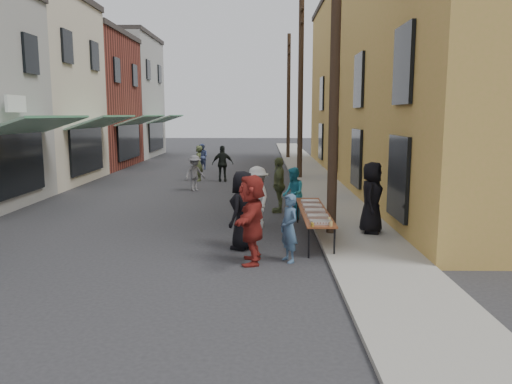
{
  "coord_description": "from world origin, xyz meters",
  "views": [
    {
      "loc": [
        2.47,
        -10.15,
        3.25
      ],
      "look_at": [
        2.28,
        2.35,
        1.3
      ],
      "focal_mm": 35.0,
      "sensor_mm": 36.0,
      "label": 1
    }
  ],
  "objects_px": {
    "guest_front_a": "(243,210)",
    "server": "(372,198)",
    "catering_tray_sausage": "(321,222)",
    "guest_front_c": "(293,193)",
    "utility_pole_near": "(335,65)",
    "utility_pole_far": "(289,97)",
    "serving_table": "(314,212)",
    "utility_pole_mid": "(301,89)"
  },
  "relations": [
    {
      "from": "utility_pole_near",
      "to": "utility_pole_far",
      "type": "height_order",
      "value": "same"
    },
    {
      "from": "utility_pole_mid",
      "to": "catering_tray_sausage",
      "type": "bearing_deg",
      "value": -92.06
    },
    {
      "from": "utility_pole_far",
      "to": "serving_table",
      "type": "xyz_separation_m",
      "value": [
        -0.5,
        -24.23,
        -3.79
      ]
    },
    {
      "from": "catering_tray_sausage",
      "to": "server",
      "type": "xyz_separation_m",
      "value": [
        1.56,
        1.89,
        0.26
      ]
    },
    {
      "from": "serving_table",
      "to": "guest_front_c",
      "type": "distance_m",
      "value": 2.47
    },
    {
      "from": "utility_pole_near",
      "to": "guest_front_a",
      "type": "distance_m",
      "value": 4.43
    },
    {
      "from": "serving_table",
      "to": "guest_front_a",
      "type": "xyz_separation_m",
      "value": [
        -1.82,
        -1.07,
        0.24
      ]
    },
    {
      "from": "utility_pole_far",
      "to": "guest_front_a",
      "type": "relative_size",
      "value": 4.71
    },
    {
      "from": "utility_pole_far",
      "to": "guest_front_a",
      "type": "distance_m",
      "value": 25.65
    },
    {
      "from": "serving_table",
      "to": "server",
      "type": "xyz_separation_m",
      "value": [
        1.56,
        0.24,
        0.34
      ]
    },
    {
      "from": "guest_front_a",
      "to": "guest_front_c",
      "type": "bearing_deg",
      "value": -178.12
    },
    {
      "from": "catering_tray_sausage",
      "to": "server",
      "type": "distance_m",
      "value": 2.46
    },
    {
      "from": "utility_pole_far",
      "to": "server",
      "type": "relative_size",
      "value": 4.72
    },
    {
      "from": "utility_pole_mid",
      "to": "catering_tray_sausage",
      "type": "relative_size",
      "value": 18.0
    },
    {
      "from": "utility_pole_near",
      "to": "catering_tray_sausage",
      "type": "height_order",
      "value": "utility_pole_near"
    },
    {
      "from": "serving_table",
      "to": "server",
      "type": "relative_size",
      "value": 2.1
    },
    {
      "from": "utility_pole_near",
      "to": "utility_pole_far",
      "type": "bearing_deg",
      "value": 90.0
    },
    {
      "from": "server",
      "to": "guest_front_c",
      "type": "bearing_deg",
      "value": 62.64
    },
    {
      "from": "guest_front_a",
      "to": "server",
      "type": "height_order",
      "value": "server"
    },
    {
      "from": "catering_tray_sausage",
      "to": "guest_front_a",
      "type": "relative_size",
      "value": 0.26
    },
    {
      "from": "utility_pole_near",
      "to": "server",
      "type": "height_order",
      "value": "utility_pole_near"
    },
    {
      "from": "utility_pole_near",
      "to": "utility_pole_far",
      "type": "xyz_separation_m",
      "value": [
        0.0,
        24.0,
        0.0
      ]
    },
    {
      "from": "guest_front_a",
      "to": "guest_front_c",
      "type": "height_order",
      "value": "guest_front_a"
    },
    {
      "from": "serving_table",
      "to": "utility_pole_mid",
      "type": "bearing_deg",
      "value": 87.66
    },
    {
      "from": "utility_pole_mid",
      "to": "guest_front_a",
      "type": "bearing_deg",
      "value": -99.9
    },
    {
      "from": "utility_pole_near",
      "to": "server",
      "type": "bearing_deg",
      "value": 0.41
    },
    {
      "from": "serving_table",
      "to": "utility_pole_near",
      "type": "bearing_deg",
      "value": 24.51
    },
    {
      "from": "utility_pole_far",
      "to": "guest_front_a",
      "type": "height_order",
      "value": "utility_pole_far"
    },
    {
      "from": "utility_pole_far",
      "to": "server",
      "type": "xyz_separation_m",
      "value": [
        1.06,
        -23.99,
        -3.45
      ]
    },
    {
      "from": "utility_pole_far",
      "to": "utility_pole_near",
      "type": "bearing_deg",
      "value": -90.0
    },
    {
      "from": "utility_pole_near",
      "to": "server",
      "type": "xyz_separation_m",
      "value": [
        1.06,
        0.01,
        -3.45
      ]
    },
    {
      "from": "server",
      "to": "serving_table",
      "type": "bearing_deg",
      "value": 119.51
    },
    {
      "from": "guest_front_a",
      "to": "server",
      "type": "bearing_deg",
      "value": 135.09
    },
    {
      "from": "serving_table",
      "to": "utility_pole_far",
      "type": "bearing_deg",
      "value": 88.82
    },
    {
      "from": "utility_pole_mid",
      "to": "catering_tray_sausage",
      "type": "distance_m",
      "value": 14.37
    },
    {
      "from": "utility_pole_mid",
      "to": "utility_pole_near",
      "type": "bearing_deg",
      "value": -90.0
    },
    {
      "from": "utility_pole_mid",
      "to": "serving_table",
      "type": "height_order",
      "value": "utility_pole_mid"
    },
    {
      "from": "utility_pole_mid",
      "to": "guest_front_c",
      "type": "relative_size",
      "value": 5.52
    },
    {
      "from": "utility_pole_near",
      "to": "catering_tray_sausage",
      "type": "relative_size",
      "value": 18.0
    },
    {
      "from": "utility_pole_mid",
      "to": "utility_pole_far",
      "type": "xyz_separation_m",
      "value": [
        0.0,
        12.0,
        0.0
      ]
    },
    {
      "from": "catering_tray_sausage",
      "to": "guest_front_c",
      "type": "relative_size",
      "value": 0.31
    },
    {
      "from": "server",
      "to": "utility_pole_far",
      "type": "bearing_deg",
      "value": 23.46
    }
  ]
}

